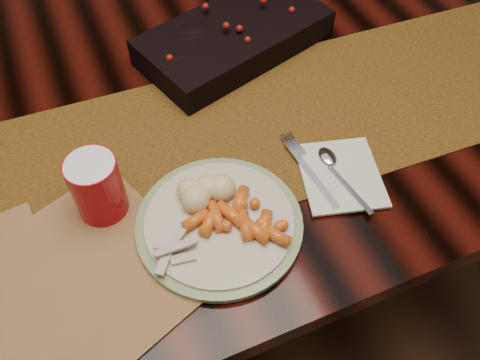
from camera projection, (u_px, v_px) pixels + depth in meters
name	position (u px, v px, depth m)	size (l,w,h in m)	color
floor	(197.00, 276.00, 1.55)	(5.00, 5.00, 0.00)	black
dining_table	(187.00, 207.00, 1.26)	(1.80, 1.00, 0.75)	black
table_runner	(168.00, 152.00, 0.87)	(1.70, 0.35, 0.00)	#583918
centerpiece	(234.00, 33.00, 1.01)	(0.37, 0.19, 0.07)	black
placemat_main	(52.00, 302.00, 0.70)	(0.40, 0.29, 0.00)	#96664E
dinner_plate	(219.00, 223.00, 0.77)	(0.25, 0.25, 0.01)	beige
baby_carrots	(235.00, 224.00, 0.75)	(0.12, 0.10, 0.02)	#DD5D18
mashed_potatoes	(205.00, 185.00, 0.78)	(0.08, 0.07, 0.04)	beige
turkey_shreds	(173.00, 251.00, 0.72)	(0.07, 0.06, 0.02)	tan
napkin	(340.00, 175.00, 0.83)	(0.13, 0.15, 0.01)	silver
fork	(311.00, 173.00, 0.83)	(0.02, 0.15, 0.00)	silver
spoon	(342.00, 179.00, 0.82)	(0.03, 0.14, 0.00)	white
red_cup	(97.00, 187.00, 0.75)	(0.08, 0.08, 0.11)	#AA0913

